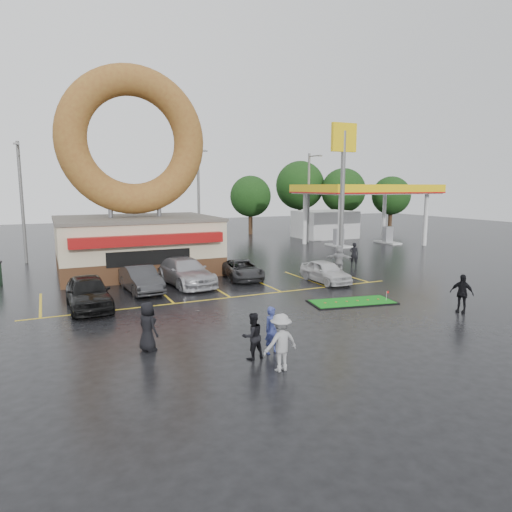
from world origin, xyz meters
name	(u,v)px	position (x,y,z in m)	size (l,w,h in m)	color
ground	(258,314)	(0.00, 0.00, 0.00)	(120.00, 120.00, 0.00)	black
donut_shop	(135,206)	(-3.00, 12.97, 4.46)	(10.20, 8.70, 13.50)	#472B19
gas_station	(347,206)	(20.00, 20.94, 3.70)	(12.30, 13.65, 5.90)	silver
shell_sign	(343,165)	(13.00, 12.00, 7.38)	(2.20, 0.36, 10.60)	slate
streetlight_left	(22,199)	(-10.00, 19.92, 4.78)	(0.40, 2.21, 9.00)	slate
streetlight_mid	(199,197)	(4.00, 20.92, 4.78)	(0.40, 2.21, 9.00)	slate
streetlight_right	(309,196)	(16.00, 21.92, 4.78)	(0.40, 2.21, 9.00)	slate
tree_far_a	(343,191)	(26.00, 30.00, 5.18)	(5.60, 5.60, 8.00)	#332114
tree_far_b	(391,196)	(32.00, 28.00, 4.53)	(4.90, 4.90, 7.00)	#332114
tree_far_c	(300,185)	(22.00, 34.00, 5.84)	(6.30, 6.30, 9.00)	#332114
tree_far_d	(250,196)	(14.00, 32.00, 4.53)	(4.90, 4.90, 7.00)	#332114
car_black	(88,292)	(-6.90, 4.20, 0.79)	(1.87, 4.65, 1.58)	black
car_dgrey	(141,279)	(-3.98, 6.66, 0.71)	(1.50, 4.31, 1.42)	#28282B
car_silver	(185,272)	(-1.26, 7.39, 0.78)	(2.19, 5.39, 1.56)	#A6A7AC
car_grey	(242,269)	(2.45, 7.58, 0.60)	(1.98, 4.30, 1.20)	#2A2A2D
car_white	(325,271)	(6.59, 4.51, 0.67)	(1.58, 3.92, 1.33)	silver
person_blue	(272,330)	(-1.65, -4.64, 0.83)	(0.60, 0.39, 1.65)	navy
person_blackjkt	(252,336)	(-2.49, -4.84, 0.79)	(0.77, 0.60, 1.58)	black
person_hoodie	(281,342)	(-2.10, -6.11, 0.92)	(1.18, 0.68, 1.83)	#949597
person_bystander	(148,326)	(-5.51, -2.60, 0.88)	(0.86, 0.56, 1.76)	black
person_cameraman	(462,293)	(8.57, -3.68, 0.89)	(1.04, 0.43, 1.78)	black
person_walker_near	(339,259)	(9.25, 6.91, 0.92)	(1.70, 0.54, 1.84)	#9C9C9F
person_walker_far	(354,254)	(11.59, 8.39, 0.86)	(0.63, 0.41, 1.72)	black
putting_green	(352,302)	(5.11, -0.14, 0.03)	(4.50, 2.54, 0.53)	black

